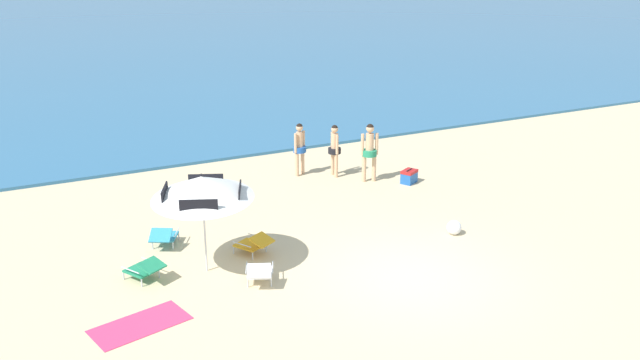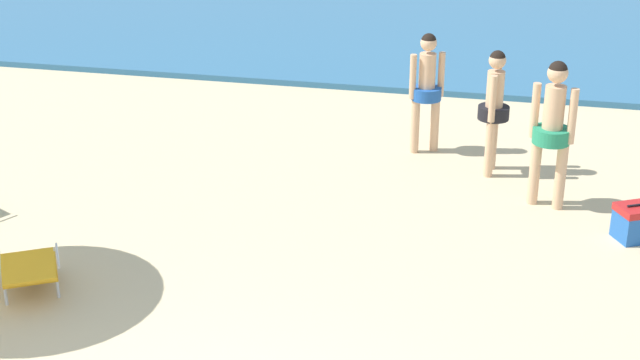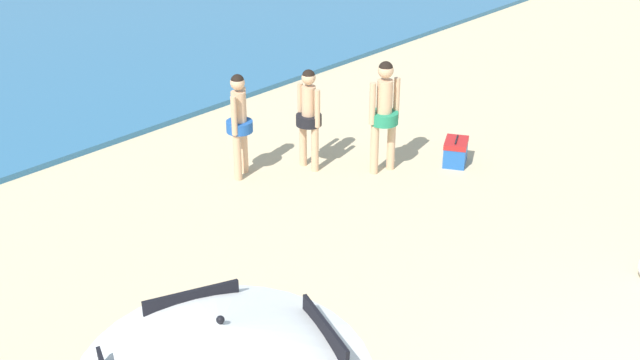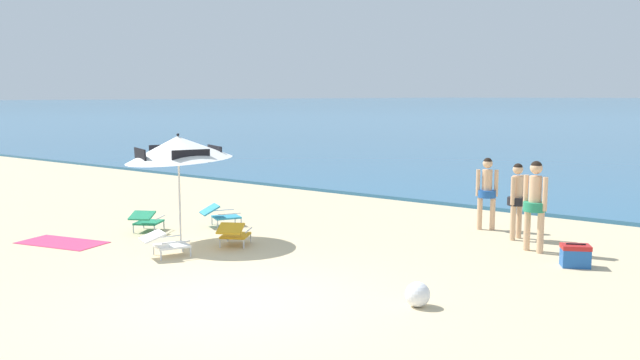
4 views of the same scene
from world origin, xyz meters
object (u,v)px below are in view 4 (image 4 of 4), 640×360
object	(u,v)px
lounge_chair_spare_folded	(165,242)
cooler_box	(575,256)
lounge_chair_under_umbrella	(234,233)
lounge_chair_beside_umbrella	(146,220)
person_standing_beside	(487,188)
person_standing_near_shore	(517,195)
beach_umbrella_striped_main	(178,148)
beach_towel	(62,243)
lounge_chair_facing_sea	(221,214)
beach_ball	(418,294)
person_wading_in	(535,200)

from	to	relation	value
lounge_chair_spare_folded	cooler_box	distance (m)	7.53
lounge_chair_under_umbrella	lounge_chair_spare_folded	distance (m)	1.47
lounge_chair_under_umbrella	lounge_chair_beside_umbrella	bearing A→B (deg)	-175.91
person_standing_beside	person_standing_near_shore	bearing A→B (deg)	-31.45
beach_umbrella_striped_main	cooler_box	world-z (taller)	beach_umbrella_striped_main
beach_towel	person_standing_near_shore	bearing A→B (deg)	39.89
lounge_chair_under_umbrella	lounge_chair_facing_sea	world-z (taller)	lounge_chair_facing_sea
lounge_chair_under_umbrella	beach_towel	xyz separation A→B (m)	(-3.06, -1.95, -0.27)
beach_ball	person_wading_in	bearing A→B (deg)	88.59
beach_towel	beach_ball	bearing A→B (deg)	5.94
lounge_chair_facing_sea	beach_ball	xyz separation A→B (m)	(6.63, -2.46, -0.09)
lounge_chair_beside_umbrella	cooler_box	distance (m)	8.96
beach_umbrella_striped_main	person_standing_beside	bearing A→B (deg)	47.86
person_standing_near_shore	cooler_box	bearing A→B (deg)	-42.68
lounge_chair_under_umbrella	beach_towel	size ratio (longest dim) A/B	0.56
lounge_chair_facing_sea	person_wading_in	xyz separation A→B (m)	(6.73, 1.92, 0.76)
person_standing_near_shore	person_wading_in	xyz separation A→B (m)	(0.71, -0.91, 0.09)
lounge_chair_spare_folded	person_standing_near_shore	xyz separation A→B (m)	(4.67, 5.57, 0.66)
lounge_chair_beside_umbrella	lounge_chair_facing_sea	xyz separation A→B (m)	(0.79, 1.52, -0.01)
lounge_chair_under_umbrella	lounge_chair_spare_folded	size ratio (longest dim) A/B	1.01
lounge_chair_under_umbrella	cooler_box	world-z (taller)	lounge_chair_under_umbrella
beach_umbrella_striped_main	person_wading_in	world-z (taller)	beach_umbrella_striped_main
person_standing_beside	beach_towel	world-z (taller)	person_standing_beside
lounge_chair_beside_umbrella	person_standing_beside	bearing A→B (deg)	39.78
person_wading_in	beach_towel	world-z (taller)	person_wading_in
person_standing_near_shore	cooler_box	size ratio (longest dim) A/B	2.70
lounge_chair_facing_sea	person_standing_near_shore	bearing A→B (deg)	25.14
cooler_box	beach_towel	world-z (taller)	cooler_box
beach_umbrella_striped_main	person_standing_near_shore	world-z (taller)	beach_umbrella_striped_main
person_standing_near_shore	cooler_box	world-z (taller)	person_standing_near_shore
lounge_chair_spare_folded	beach_ball	bearing A→B (deg)	3.09
person_standing_near_shore	person_wading_in	world-z (taller)	person_wading_in
lounge_chair_spare_folded	person_wading_in	distance (m)	7.16
person_wading_in	cooler_box	distance (m)	1.47
lounge_chair_spare_folded	person_wading_in	bearing A→B (deg)	40.95
lounge_chair_facing_sea	person_wading_in	size ratio (longest dim) A/B	0.57
person_standing_beside	beach_ball	world-z (taller)	person_standing_beside
lounge_chair_under_umbrella	person_standing_near_shore	world-z (taller)	person_standing_near_shore
beach_umbrella_striped_main	lounge_chair_under_umbrella	size ratio (longest dim) A/B	3.06
lounge_chair_facing_sea	beach_umbrella_striped_main	bearing A→B (deg)	-72.31
lounge_chair_facing_sea	person_standing_near_shore	distance (m)	6.69
person_standing_near_shore	beach_ball	distance (m)	5.38
person_standing_beside	beach_ball	xyz separation A→B (m)	(1.52, -5.85, -0.77)
person_standing_near_shore	cooler_box	xyz separation A→B (m)	(1.71, -1.58, -0.74)
lounge_chair_facing_sea	cooler_box	distance (m)	7.84
person_standing_beside	beach_towel	xyz separation A→B (m)	(-6.40, -6.68, -0.95)
lounge_chair_beside_umbrella	cooler_box	world-z (taller)	lounge_chair_beside_umbrella
person_standing_beside	person_wading_in	distance (m)	2.19
lounge_chair_beside_umbrella	lounge_chair_spare_folded	xyz separation A→B (m)	(2.14, -1.23, -0.00)
lounge_chair_facing_sea	person_standing_beside	world-z (taller)	person_standing_beside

